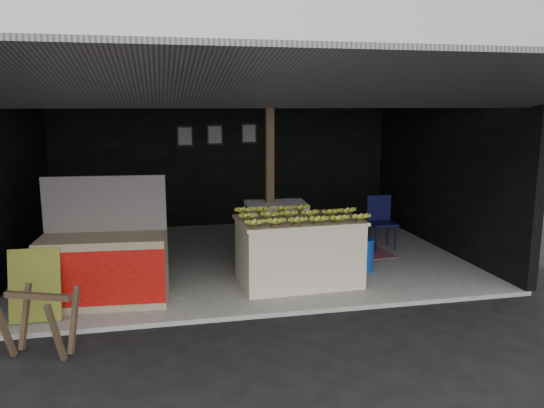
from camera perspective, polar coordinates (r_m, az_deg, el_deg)
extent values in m
plane|color=black|center=(6.55, 0.64, -12.08)|extent=(80.00, 80.00, 0.00)
cube|color=gray|center=(8.86, -2.97, -5.77)|extent=(7.00, 5.00, 0.06)
cube|color=black|center=(11.02, -5.14, 5.29)|extent=(7.00, 0.15, 2.90)
cube|color=black|center=(8.72, -26.43, 2.81)|extent=(0.15, 5.00, 2.90)
cube|color=black|center=(9.74, 17.77, 4.12)|extent=(0.15, 5.00, 2.90)
cube|color=#232326|center=(8.51, -3.16, 13.52)|extent=(7.20, 5.20, 0.12)
cube|color=#232326|center=(5.12, 3.12, 12.86)|extent=(7.40, 2.47, 0.48)
cube|color=#473523|center=(8.03, -0.26, 3.16)|extent=(0.12, 0.12, 2.85)
cube|color=beige|center=(7.42, 2.89, -5.24)|extent=(1.65, 1.03, 0.88)
cube|color=beige|center=(7.31, 2.92, -1.74)|extent=(1.72, 1.10, 0.04)
cube|color=white|center=(8.13, 0.42, -3.34)|extent=(0.94, 0.65, 1.01)
cube|color=navy|center=(7.82, 0.92, -3.52)|extent=(0.71, 0.05, 0.30)
cube|color=#B21414|center=(7.92, 0.91, -6.00)|extent=(0.46, 0.04, 0.10)
cube|color=#998466|center=(7.01, -17.56, -6.78)|extent=(1.58, 0.79, 0.86)
cube|color=red|center=(6.68, -17.83, -7.66)|extent=(1.53, 0.14, 0.67)
cube|color=white|center=(6.67, -17.84, -7.69)|extent=(0.52, 0.05, 0.17)
cube|color=#1A2A4E|center=(7.10, -17.71, 0.02)|extent=(1.53, 0.17, 0.72)
cube|color=black|center=(6.74, -24.15, -7.98)|extent=(0.57, 0.23, 0.84)
cube|color=#473523|center=(5.99, -26.84, -11.93)|extent=(0.14, 0.26, 0.67)
cube|color=#473523|center=(5.70, -22.23, -12.74)|extent=(0.14, 0.26, 0.67)
cube|color=#473523|center=(6.24, -25.02, -10.88)|extent=(0.14, 0.26, 0.67)
cube|color=#473523|center=(5.96, -20.53, -11.57)|extent=(0.14, 0.26, 0.67)
cube|color=#473523|center=(5.86, -23.91, -9.05)|extent=(0.68, 0.32, 0.06)
cylinder|color=#0D3895|center=(8.13, 9.77, -5.49)|extent=(0.32, 0.32, 0.47)
cylinder|color=#090A35|center=(9.17, 11.12, -3.72)|extent=(0.03, 0.03, 0.45)
cylinder|color=#090A35|center=(9.30, 13.14, -3.60)|extent=(0.03, 0.03, 0.45)
cylinder|color=#090A35|center=(9.49, 10.35, -3.21)|extent=(0.03, 0.03, 0.45)
cylinder|color=#090A35|center=(9.62, 12.32, -3.10)|extent=(0.03, 0.03, 0.45)
cube|color=#090A35|center=(9.34, 11.78, -2.06)|extent=(0.45, 0.45, 0.04)
cube|color=#090A35|center=(9.47, 11.40, -0.44)|extent=(0.43, 0.05, 0.46)
cube|color=maroon|center=(9.07, 7.69, -5.22)|extent=(1.56, 1.09, 0.01)
cube|color=black|center=(10.82, -9.35, 7.22)|extent=(0.32, 0.03, 0.42)
cube|color=#4C4C59|center=(10.80, -9.34, 7.21)|extent=(0.26, 0.02, 0.34)
cube|color=black|center=(10.87, -6.17, 7.42)|extent=(0.32, 0.03, 0.42)
cube|color=#4C4C59|center=(10.85, -6.16, 7.41)|extent=(0.26, 0.02, 0.34)
cube|color=black|center=(10.96, -2.50, 7.60)|extent=(0.32, 0.03, 0.42)
cube|color=#4C4C59|center=(10.94, -2.48, 7.59)|extent=(0.26, 0.02, 0.34)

